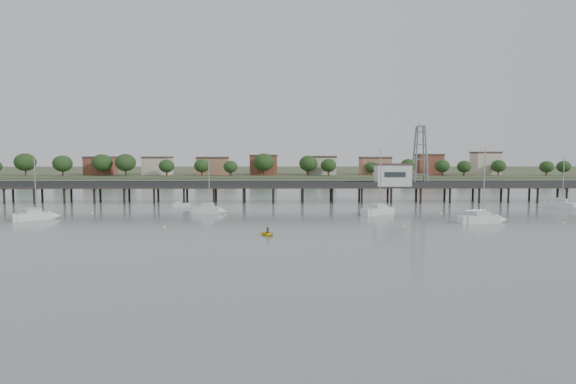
# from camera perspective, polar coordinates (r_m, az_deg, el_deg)

# --- Properties ---
(ground_plane) EXTENTS (500.00, 500.00, 0.00)m
(ground_plane) POSITION_cam_1_polar(r_m,az_deg,el_deg) (55.44, 0.96, -7.64)
(ground_plane) COLOR slate
(ground_plane) RESTS_ON ground
(pier) EXTENTS (150.00, 5.00, 5.50)m
(pier) POSITION_cam_1_polar(r_m,az_deg,el_deg) (114.44, -0.02, 0.62)
(pier) COLOR #2D2823
(pier) RESTS_ON ground
(pier_building) EXTENTS (8.40, 5.40, 5.30)m
(pier_building) POSITION_cam_1_polar(r_m,az_deg,el_deg) (117.36, 12.29, 2.02)
(pier_building) COLOR silver
(pier_building) RESTS_ON ground
(lattice_tower) EXTENTS (3.20, 3.20, 15.50)m
(lattice_tower) POSITION_cam_1_polar(r_m,az_deg,el_deg) (118.90, 15.38, 4.13)
(lattice_tower) COLOR slate
(lattice_tower) RESTS_ON ground
(sailboat_a) EXTENTS (7.06, 5.65, 11.85)m
(sailboat_a) POSITION_cam_1_polar(r_m,az_deg,el_deg) (96.11, -27.25, -2.54)
(sailboat_a) COLOR white
(sailboat_a) RESTS_ON ground
(sailboat_d) EXTENTS (8.34, 3.76, 13.31)m
(sailboat_d) POSITION_cam_1_polar(r_m,az_deg,el_deg) (88.22, 22.57, -2.98)
(sailboat_d) COLOR white
(sailboat_d) RESTS_ON ground
(sailboat_c) EXTENTS (7.86, 6.41, 13.15)m
(sailboat_c) POSITION_cam_1_polar(r_m,az_deg,el_deg) (95.12, 11.20, -2.19)
(sailboat_c) COLOR white
(sailboat_c) RESTS_ON ground
(sailboat_e) EXTENTS (6.55, 6.10, 11.60)m
(sailboat_e) POSITION_cam_1_polar(r_m,az_deg,el_deg) (118.50, 30.03, -1.39)
(sailboat_e) COLOR white
(sailboat_e) RESTS_ON ground
(sailboat_b) EXTENTS (6.51, 2.67, 10.64)m
(sailboat_b) POSITION_cam_1_polar(r_m,az_deg,el_deg) (95.49, -9.00, -2.12)
(sailboat_b) COLOR white
(sailboat_b) RESTS_ON ground
(white_tender) EXTENTS (3.67, 1.55, 1.42)m
(white_tender) POSITION_cam_1_polar(r_m,az_deg,el_deg) (107.46, -12.55, -1.54)
(white_tender) COLOR white
(white_tender) RESTS_ON ground
(yellow_dinghy) EXTENTS (2.20, 1.43, 2.99)m
(yellow_dinghy) POSITION_cam_1_polar(r_m,az_deg,el_deg) (69.38, -2.43, -5.15)
(yellow_dinghy) COLOR yellow
(yellow_dinghy) RESTS_ON ground
(dinghy_occupant) EXTENTS (0.52, 1.03, 0.24)m
(dinghy_occupant) POSITION_cam_1_polar(r_m,az_deg,el_deg) (69.38, -2.43, -5.15)
(dinghy_occupant) COLOR black
(dinghy_occupant) RESTS_ON ground
(mooring_buoys) EXTENTS (85.33, 18.86, 0.39)m
(mooring_buoys) POSITION_cam_1_polar(r_m,az_deg,el_deg) (85.74, 2.73, -3.22)
(mooring_buoys) COLOR beige
(mooring_buoys) RESTS_ON ground
(far_shore) EXTENTS (500.00, 170.00, 10.40)m
(far_shore) POSITION_cam_1_polar(r_m,az_deg,el_deg) (293.93, -0.50, 2.51)
(far_shore) COLOR #475133
(far_shore) RESTS_ON ground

